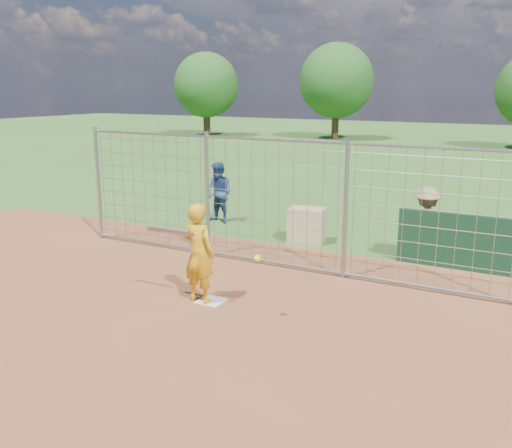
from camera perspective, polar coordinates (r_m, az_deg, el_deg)
The scene contains 10 objects.
ground at distance 9.75m, azimuth -3.83°, elevation -7.36°, with size 100.00×100.00×0.00m, color #2D591E.
infield_dirt at distance 7.62m, azimuth -16.37°, elevation -14.16°, with size 18.00×18.00×0.00m, color brown.
home_plate at distance 9.59m, azimuth -4.48°, elevation -7.67°, with size 0.43×0.43×0.02m, color silver.
dugout_wall at distance 11.74m, azimuth 20.25°, elevation -1.73°, with size 2.60×0.20×1.10m, color #11381E.
batter at distance 9.33m, azimuth -5.73°, elevation -2.94°, with size 0.61×0.40×1.68m, color orange.
bystander_a at distance 14.85m, azimuth -3.72°, elevation 3.13°, with size 0.77×0.60×1.58m, color navy.
bystander_c at distance 12.03m, azimuth 16.64°, elevation -0.03°, with size 0.99×0.57×1.53m, color olive.
equipment_bin at distance 13.04m, azimuth 5.09°, elevation -0.13°, with size 0.80×0.55×0.80m, color tan.
equipment_in_play at distance 9.00m, azimuth -6.57°, elevation -1.38°, with size 2.05×0.11×0.30m.
backstop_fence at distance 11.07m, azimuth 1.61°, elevation 2.01°, with size 9.08×0.08×2.60m.
Camera 1 is at (4.92, -7.67, 3.49)m, focal length 40.00 mm.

